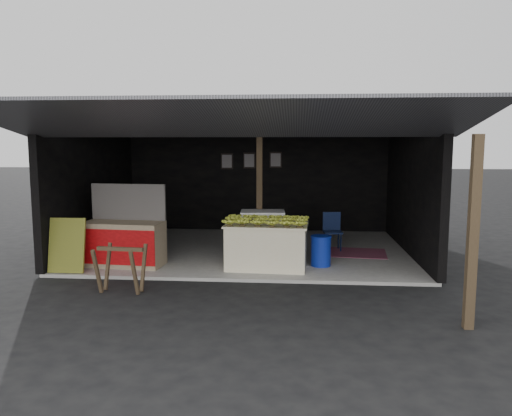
# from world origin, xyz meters

# --- Properties ---
(ground) EXTENTS (80.00, 80.00, 0.00)m
(ground) POSITION_xyz_m (0.00, 0.00, 0.00)
(ground) COLOR black
(ground) RESTS_ON ground
(concrete_slab) EXTENTS (7.00, 5.00, 0.06)m
(concrete_slab) POSITION_xyz_m (0.00, 2.50, 0.03)
(concrete_slab) COLOR gray
(concrete_slab) RESTS_ON ground
(shophouse) EXTENTS (7.40, 7.29, 3.02)m
(shophouse) POSITION_xyz_m (0.00, 2.82, 2.10)
(shophouse) COLOR black
(shophouse) RESTS_ON ground
(banana_table) EXTENTS (1.57, 1.01, 0.84)m
(banana_table) POSITION_xyz_m (0.51, 0.82, 0.48)
(banana_table) COLOR white
(banana_table) RESTS_ON concrete_slab
(banana_pile) EXTENTS (1.44, 0.91, 0.17)m
(banana_pile) POSITION_xyz_m (0.51, 0.82, 0.98)
(banana_pile) COLOR gold
(banana_pile) RESTS_ON banana_table
(white_crate) EXTENTS (0.92, 0.66, 0.98)m
(white_crate) POSITION_xyz_m (0.39, 1.58, 0.55)
(white_crate) COLOR white
(white_crate) RESTS_ON concrete_slab
(neighbor_stall) EXTENTS (1.55, 0.80, 1.55)m
(neighbor_stall) POSITION_xyz_m (-2.22, 0.79, 0.53)
(neighbor_stall) COLOR #998466
(neighbor_stall) RESTS_ON concrete_slab
(green_signboard) EXTENTS (0.66, 0.24, 0.98)m
(green_signboard) POSITION_xyz_m (-3.06, 0.20, 0.56)
(green_signboard) COLOR black
(green_signboard) RESTS_ON concrete_slab
(sawhorse) EXTENTS (0.77, 0.71, 0.75)m
(sawhorse) POSITION_xyz_m (-1.72, -0.77, 0.47)
(sawhorse) COLOR #453622
(sawhorse) RESTS_ON ground
(water_barrel) EXTENTS (0.38, 0.38, 0.55)m
(water_barrel) POSITION_xyz_m (1.54, 1.06, 0.34)
(water_barrel) COLOR #0D2399
(water_barrel) RESTS_ON concrete_slab
(plastic_chair) EXTENTS (0.42, 0.42, 0.82)m
(plastic_chair) POSITION_xyz_m (1.85, 2.56, 0.54)
(plastic_chair) COLOR #0B173C
(plastic_chair) RESTS_ON concrete_slab
(magenta_rug) EXTENTS (1.59, 1.15, 0.01)m
(magenta_rug) POSITION_xyz_m (2.22, 2.26, 0.07)
(magenta_rug) COLOR maroon
(magenta_rug) RESTS_ON concrete_slab
(picture_frames) EXTENTS (1.62, 0.04, 0.46)m
(picture_frames) POSITION_xyz_m (-0.17, 4.89, 1.93)
(picture_frames) COLOR black
(picture_frames) RESTS_ON shophouse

